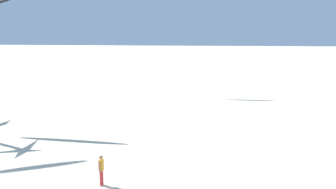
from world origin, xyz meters
name	(u,v)px	position (x,y,z in m)	size (l,w,h in m)	color
person_far_watcher	(101,169)	(-2.38, 19.13, 0.93)	(0.25, 0.50, 1.70)	red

